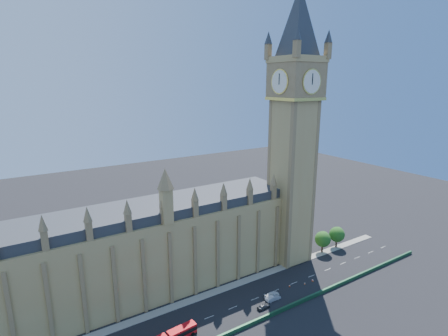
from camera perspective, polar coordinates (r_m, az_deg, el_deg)
ground at (r=107.66m, az=-0.45°, el=-22.50°), size 400.00×400.00×0.00m
palace_westminster at (r=109.93m, az=-18.39°, el=-13.94°), size 120.00×20.00×28.00m
elizabeth_tower at (r=121.68m, az=11.45°, el=9.19°), size 20.59×20.59×105.00m
bridge_parapet at (r=101.33m, az=2.51°, el=-24.75°), size 160.00×0.60×1.20m
kerb_north at (r=114.34m, az=-3.13°, el=-20.06°), size 160.00×3.00×0.16m
tree_east_near at (r=141.43m, az=15.87°, el=-11.03°), size 6.00×6.00×8.50m
tree_east_far at (r=147.09m, az=17.99°, el=-10.20°), size 6.00×6.00×8.50m
car_grey at (r=109.31m, az=6.48°, el=-21.52°), size 4.16×1.79×1.40m
car_silver at (r=112.84m, az=8.02°, el=-20.25°), size 4.95×1.90×1.61m
car_white at (r=114.17m, az=7.83°, el=-19.83°), size 5.24×2.31×1.50m
cone_a at (r=122.15m, az=13.05°, el=-17.88°), size 0.51×0.51×0.63m
cone_b at (r=119.93m, az=10.66°, el=-18.38°), size 0.50×0.50×0.71m
cone_c at (r=124.26m, az=14.33°, el=-17.37°), size 0.54×0.54×0.65m
cone_d at (r=124.42m, az=14.23°, el=-17.30°), size 0.53×0.53×0.70m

